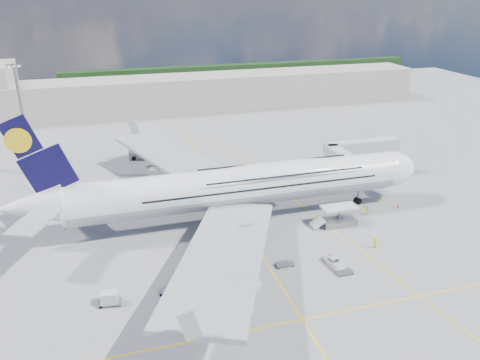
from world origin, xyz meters
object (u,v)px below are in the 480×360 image
object	(u,v)px
service_van	(334,262)
cone_tail	(65,228)
dolly_back	(109,298)
airliner	(241,186)
dolly_nose_far	(285,264)
baggage_tug	(250,287)
catering_truck_inner	(164,178)
cone_wing_right_inner	(179,287)
dolly_row_b	(218,272)
dolly_row_c	(219,249)
cone_wing_left_outer	(130,188)
cone_wing_left_inner	(181,203)
crew_wing	(235,286)
crew_nose	(381,199)
cone_wing_right_outer	(235,282)
crew_van	(375,243)
jet_bridge	(355,152)
light_mast	(24,120)
crew_loader	(367,211)
catering_truck_outer	(142,151)
crew_tug	(249,281)
cargo_loader	(338,218)
dolly_row_a	(168,291)
cone_nose	(398,206)
dolly_nose_near	(344,272)

from	to	relation	value
service_van	cone_tail	bearing A→B (deg)	143.00
dolly_back	airliner	bearing A→B (deg)	46.40
dolly_nose_far	baggage_tug	world-z (taller)	baggage_tug
catering_truck_inner	cone_wing_right_inner	distance (m)	38.75
dolly_row_b	dolly_row_c	distance (m)	7.76
dolly_row_c	cone_wing_left_outer	distance (m)	32.81
baggage_tug	cone_wing_left_inner	xyz separation A→B (m)	(-4.59, 31.93, -0.58)
baggage_tug	crew_wing	world-z (taller)	baggage_tug
dolly_nose_far	baggage_tug	xyz separation A→B (m)	(-7.31, -4.93, 0.51)
crew_nose	cone_wing_right_outer	size ratio (longest dim) A/B	3.11
crew_van	cone_wing_left_inner	size ratio (longest dim) A/B	3.67
jet_bridge	light_mast	world-z (taller)	light_mast
dolly_row_b	crew_loader	bearing A→B (deg)	9.88
catering_truck_outer	jet_bridge	bearing A→B (deg)	-33.69
airliner	crew_tug	size ratio (longest dim) A/B	42.58
cargo_loader	service_van	size ratio (longest dim) A/B	1.94
cargo_loader	dolly_row_a	world-z (taller)	cargo_loader
cargo_loader	catering_truck_outer	xyz separation A→B (m)	(-31.20, 46.63, 0.75)
jet_bridge	dolly_row_b	distance (m)	47.96
light_mast	crew_loader	bearing A→B (deg)	-32.19
catering_truck_outer	cargo_loader	bearing A→B (deg)	-57.00
cargo_loader	service_van	bearing A→B (deg)	-119.10
light_mast	cone_nose	bearing A→B (deg)	-28.41
dolly_nose_far	cone_wing_right_outer	size ratio (longest dim) A/B	5.60
dolly_back	catering_truck_outer	bearing A→B (deg)	88.36
cone_wing_left_outer	cone_wing_right_inner	bearing A→B (deg)	-83.81
cone_wing_left_outer	cargo_loader	bearing A→B (deg)	-37.67
catering_truck_outer	cone_wing_left_inner	bearing A→B (deg)	-81.36
jet_bridge	catering_truck_inner	bearing A→B (deg)	167.62
catering_truck_inner	cone_wing_left_inner	world-z (taller)	catering_truck_inner
dolly_nose_near	crew_nose	distance (m)	28.24
baggage_tug	cone_wing_left_inner	world-z (taller)	baggage_tug
light_mast	crew_van	distance (m)	79.28
jet_bridge	crew_tug	size ratio (longest dim) A/B	10.11
service_van	dolly_back	bearing A→B (deg)	173.66
catering_truck_inner	crew_loader	distance (m)	43.59
cargo_loader	catering_truck_inner	world-z (taller)	catering_truck_inner
dolly_back	cone_tail	size ratio (longest dim) A/B	6.52
cone_nose	cone_tail	size ratio (longest dim) A/B	1.24
crew_van	catering_truck_inner	bearing A→B (deg)	23.36
dolly_row_a	crew_nose	distance (m)	49.33
crew_loader	crew_van	world-z (taller)	crew_van
cone_wing_left_outer	crew_tug	bearing A→B (deg)	-71.14
jet_bridge	cargo_loader	distance (m)	22.93
airliner	crew_tug	bearing A→B (deg)	-103.22
crew_wing	crew_tug	world-z (taller)	crew_tug
baggage_tug	cone_wing_left_outer	xyz separation A→B (m)	(-13.99, 42.62, -0.57)
crew_nose	cone_nose	bearing A→B (deg)	-69.10
crew_tug	cone_wing_right_outer	distance (m)	2.33
service_van	cone_wing_right_inner	distance (m)	24.62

